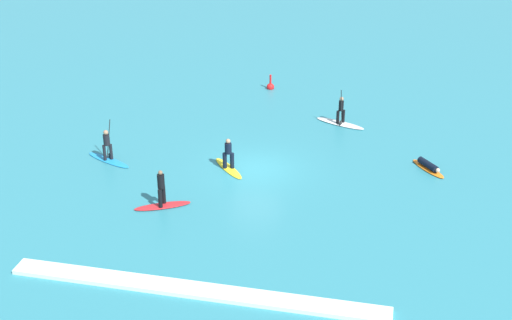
{
  "coord_description": "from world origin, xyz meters",
  "views": [
    {
      "loc": [
        6.84,
        -31.19,
        15.91
      ],
      "look_at": [
        0.0,
        0.0,
        0.5
      ],
      "focal_mm": 48.65,
      "sensor_mm": 36.0,
      "label": 1
    }
  ],
  "objects_px": {
    "surfer_on_blue_board": "(108,152)",
    "marker_buoy": "(270,86)",
    "surfer_on_orange_board": "(428,166)",
    "surfer_on_red_board": "(162,197)",
    "surfer_on_yellow_board": "(228,160)",
    "surfer_on_white_board": "(340,119)"
  },
  "relations": [
    {
      "from": "surfer_on_blue_board",
      "to": "surfer_on_orange_board",
      "type": "distance_m",
      "value": 16.67
    },
    {
      "from": "surfer_on_white_board",
      "to": "marker_buoy",
      "type": "height_order",
      "value": "surfer_on_white_board"
    },
    {
      "from": "surfer_on_white_board",
      "to": "surfer_on_blue_board",
      "type": "relative_size",
      "value": 1.06
    },
    {
      "from": "surfer_on_red_board",
      "to": "surfer_on_yellow_board",
      "type": "bearing_deg",
      "value": -142.05
    },
    {
      "from": "surfer_on_white_board",
      "to": "surfer_on_red_board",
      "type": "distance_m",
      "value": 13.58
    },
    {
      "from": "surfer_on_yellow_board",
      "to": "surfer_on_orange_board",
      "type": "height_order",
      "value": "surfer_on_yellow_board"
    },
    {
      "from": "marker_buoy",
      "to": "surfer_on_orange_board",
      "type": "bearing_deg",
      "value": -44.65
    },
    {
      "from": "surfer_on_blue_board",
      "to": "marker_buoy",
      "type": "distance_m",
      "value": 14.13
    },
    {
      "from": "surfer_on_red_board",
      "to": "surfer_on_blue_board",
      "type": "relative_size",
      "value": 0.88
    },
    {
      "from": "surfer_on_blue_board",
      "to": "marker_buoy",
      "type": "xyz_separation_m",
      "value": [
        6.17,
        12.71,
        -0.35
      ]
    },
    {
      "from": "surfer_on_red_board",
      "to": "marker_buoy",
      "type": "xyz_separation_m",
      "value": [
        1.75,
        16.78,
        -0.34
      ]
    },
    {
      "from": "surfer_on_white_board",
      "to": "surfer_on_blue_board",
      "type": "bearing_deg",
      "value": -124.06
    },
    {
      "from": "surfer_on_red_board",
      "to": "surfer_on_yellow_board",
      "type": "distance_m",
      "value": 4.89
    },
    {
      "from": "surfer_on_red_board",
      "to": "surfer_on_blue_board",
      "type": "height_order",
      "value": "surfer_on_blue_board"
    },
    {
      "from": "surfer_on_red_board",
      "to": "surfer_on_orange_board",
      "type": "xyz_separation_m",
      "value": [
        12.05,
        6.6,
        -0.34
      ]
    },
    {
      "from": "surfer_on_white_board",
      "to": "surfer_on_yellow_board",
      "type": "relative_size",
      "value": 1.3
    },
    {
      "from": "surfer_on_orange_board",
      "to": "marker_buoy",
      "type": "distance_m",
      "value": 14.48
    },
    {
      "from": "surfer_on_blue_board",
      "to": "surfer_on_yellow_board",
      "type": "bearing_deg",
      "value": -151.38
    },
    {
      "from": "surfer_on_yellow_board",
      "to": "surfer_on_orange_board",
      "type": "distance_m",
      "value": 10.27
    },
    {
      "from": "surfer_on_white_board",
      "to": "surfer_on_orange_board",
      "type": "xyz_separation_m",
      "value": [
        5.06,
        -5.04,
        -0.19
      ]
    },
    {
      "from": "surfer_on_blue_board",
      "to": "surfer_on_white_board",
      "type": "bearing_deg",
      "value": -121.31
    },
    {
      "from": "surfer_on_red_board",
      "to": "surfer_on_orange_board",
      "type": "bearing_deg",
      "value": -179.06
    }
  ]
}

